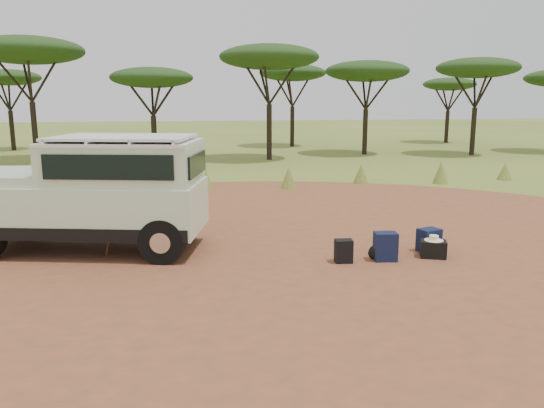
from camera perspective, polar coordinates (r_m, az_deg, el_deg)
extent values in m
plane|color=#5D7128|center=(10.65, -4.34, -6.24)|extent=(140.00, 140.00, 0.00)
cylinder|color=brown|center=(10.65, -4.34, -6.22)|extent=(23.00, 23.00, 0.01)
cone|color=#5D7128|center=(19.25, -25.32, 1.88)|extent=(0.60, 0.60, 0.85)
cone|color=#5D7128|center=(19.60, -16.14, 2.45)|extent=(0.60, 0.60, 0.70)
cone|color=#5D7128|center=(19.13, -7.29, 2.90)|extent=(0.60, 0.60, 0.90)
cone|color=#5D7128|center=(19.15, 1.80, 2.84)|extent=(0.60, 0.60, 0.80)
cone|color=#5D7128|center=(20.66, 9.54, 3.23)|extent=(0.60, 0.60, 0.75)
cone|color=#5D7128|center=(21.34, 17.71, 3.24)|extent=(0.60, 0.60, 0.85)
cone|color=#5D7128|center=(23.24, 23.77, 3.25)|extent=(0.60, 0.60, 0.70)
cylinder|color=black|center=(29.96, -24.15, 7.07)|extent=(0.28, 0.28, 3.06)
ellipsoid|color=black|center=(30.01, -24.79, 14.79)|extent=(5.50, 5.50, 1.38)
cylinder|color=black|center=(28.39, -12.54, 6.87)|extent=(0.28, 0.28, 2.34)
ellipsoid|color=black|center=(28.34, -12.81, 13.12)|extent=(4.20, 4.20, 1.05)
cylinder|color=black|center=(28.41, -0.30, 7.73)|extent=(0.28, 0.28, 2.93)
ellipsoid|color=black|center=(28.44, -0.31, 15.54)|extent=(5.20, 5.20, 1.30)
cylinder|color=black|center=(31.66, 9.97, 7.64)|extent=(0.28, 0.28, 2.61)
ellipsoid|color=black|center=(31.64, 10.19, 13.89)|extent=(4.80, 4.80, 1.20)
cylinder|color=black|center=(32.93, 20.81, 7.29)|extent=(0.28, 0.28, 2.70)
ellipsoid|color=black|center=(32.93, 21.26, 13.49)|extent=(4.60, 4.60, 1.15)
cylinder|color=black|center=(37.49, -26.16, 7.10)|extent=(0.28, 0.28, 2.48)
ellipsoid|color=black|center=(37.46, -26.60, 12.08)|extent=(4.00, 4.00, 1.00)
cylinder|color=black|center=(36.55, 2.19, 8.33)|extent=(0.28, 0.28, 2.70)
ellipsoid|color=black|center=(36.55, 2.23, 13.92)|extent=(4.50, 4.50, 1.12)
cylinder|color=black|center=(41.79, 18.29, 7.89)|extent=(0.28, 0.28, 2.34)
ellipsoid|color=black|center=(41.76, 18.55, 12.13)|extent=(3.80, 3.80, 0.95)
cube|color=beige|center=(11.90, -19.28, -0.20)|extent=(5.18, 3.11, 1.02)
cube|color=black|center=(11.98, -19.16, -1.99)|extent=(5.09, 3.12, 0.26)
cube|color=beige|center=(11.46, -15.56, 4.23)|extent=(3.37, 2.58, 0.81)
cube|color=silver|center=(11.42, -15.68, 6.40)|extent=(3.38, 2.62, 0.06)
cube|color=silver|center=(11.41, -15.71, 6.94)|extent=(3.12, 2.45, 0.05)
cube|color=beige|center=(12.48, -25.95, 2.68)|extent=(2.19, 2.25, 0.22)
cube|color=black|center=(12.02, -22.28, 4.31)|extent=(0.57, 1.63, 0.57)
cube|color=black|center=(10.54, -17.27, 3.79)|extent=(2.48, 0.66, 0.48)
cube|color=black|center=(12.37, -14.12, 4.98)|extent=(2.48, 0.66, 0.48)
cube|color=black|center=(11.06, -8.06, 4.29)|extent=(0.44, 1.56, 0.44)
cylinder|color=black|center=(12.84, -20.09, 4.31)|extent=(0.10, 0.10, 0.89)
cylinder|color=black|center=(13.55, -24.89, -1.49)|extent=(0.95, 0.51, 0.90)
cylinder|color=black|center=(10.63, -11.74, -3.95)|extent=(0.95, 0.51, 0.90)
cylinder|color=black|center=(12.26, -9.65, -1.85)|extent=(0.95, 0.51, 0.90)
cylinder|color=brown|center=(11.25, -16.92, -1.64)|extent=(0.35, 0.20, 1.56)
cube|color=black|center=(10.61, 7.70, -5.06)|extent=(0.37, 0.29, 0.47)
cube|color=#131B3D|center=(10.86, 12.10, -4.51)|extent=(0.48, 0.37, 0.58)
cube|color=#3E4520|center=(11.43, 12.13, -4.05)|extent=(0.34, 0.26, 0.46)
cube|color=#131B3D|center=(11.74, 16.52, -3.76)|extent=(0.52, 0.45, 0.50)
cube|color=black|center=(11.35, 16.95, -4.66)|extent=(0.60, 0.52, 0.36)
cylinder|color=black|center=(10.92, 11.31, -5.23)|extent=(0.35, 0.35, 0.27)
cylinder|color=#F4EBB7|center=(11.30, 17.01, -3.75)|extent=(0.38, 0.38, 0.02)
cylinder|color=#F4EBB7|center=(11.29, 17.02, -3.48)|extent=(0.19, 0.19, 0.09)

